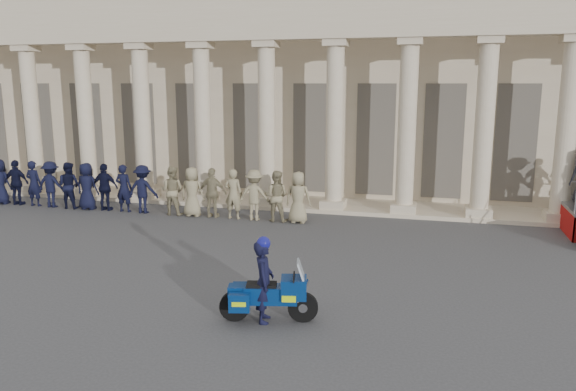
% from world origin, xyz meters
% --- Properties ---
extents(ground, '(90.00, 90.00, 0.00)m').
position_xyz_m(ground, '(0.00, 0.00, 0.00)').
color(ground, '#3C3C3E').
rests_on(ground, ground).
extents(building, '(40.00, 12.50, 9.00)m').
position_xyz_m(building, '(-0.00, 14.74, 4.52)').
color(building, '#C5B293').
rests_on(building, ground).
extents(officer_rank, '(15.40, 0.68, 1.80)m').
position_xyz_m(officer_rank, '(-6.87, 6.00, 0.90)').
color(officer_rank, black).
rests_on(officer_rank, ground).
extents(motorcycle, '(1.99, 0.99, 1.29)m').
position_xyz_m(motorcycle, '(1.81, -2.14, 0.56)').
color(motorcycle, black).
rests_on(motorcycle, ground).
extents(rider, '(0.53, 0.69, 1.78)m').
position_xyz_m(rider, '(1.70, -2.16, 0.89)').
color(rider, black).
rests_on(rider, ground).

